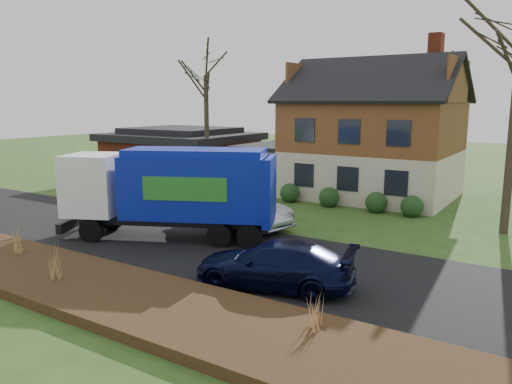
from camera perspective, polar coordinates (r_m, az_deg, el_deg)
The scene contains 13 objects.
ground at distance 19.59m, azimuth -6.86°, elevation -6.23°, with size 120.00×120.00×0.00m, color #2D4B19.
road at distance 19.59m, azimuth -6.86°, elevation -6.20°, with size 80.00×7.00×0.02m, color black.
mulch_verge at distance 16.04m, azimuth -19.16°, elevation -9.97°, with size 80.00×3.50×0.30m, color black.
main_house at distance 30.28m, azimuth 12.35°, elevation 7.19°, with size 12.95×8.95×9.26m.
ranch_house at distance 36.66m, azimuth -8.53°, elevation 4.34°, with size 9.80×8.20×3.70m.
garbage_truck at distance 20.40m, azimuth -9.36°, elevation 0.53°, with size 8.82×5.70×3.70m.
silver_sedan at distance 22.50m, azimuth -1.72°, elevation -1.80°, with size 1.77×5.07×1.67m, color #AAAEB2.
navy_wagon at distance 15.20m, azimuth 2.09°, elevation -8.29°, with size 1.98×4.88×1.42m, color black.
tree_front_west at distance 31.56m, azimuth -5.80°, elevation 15.02°, with size 3.34×3.34×9.92m.
tree_back at distance 37.59m, azimuth 19.95°, elevation 14.73°, with size 3.35×3.35×10.61m.
grass_clump_west at distance 19.43m, azimuth -25.62°, elevation -4.84°, with size 0.39×0.32×1.03m.
grass_clump_mid at distance 16.22m, azimuth -22.08°, elevation -7.44°, with size 0.37×0.31×1.04m.
grass_clump_east at distance 12.03m, azimuth 6.83°, elevation -13.26°, with size 0.37×0.30×0.92m.
Camera 1 is at (12.01, -14.45, 5.55)m, focal length 35.00 mm.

